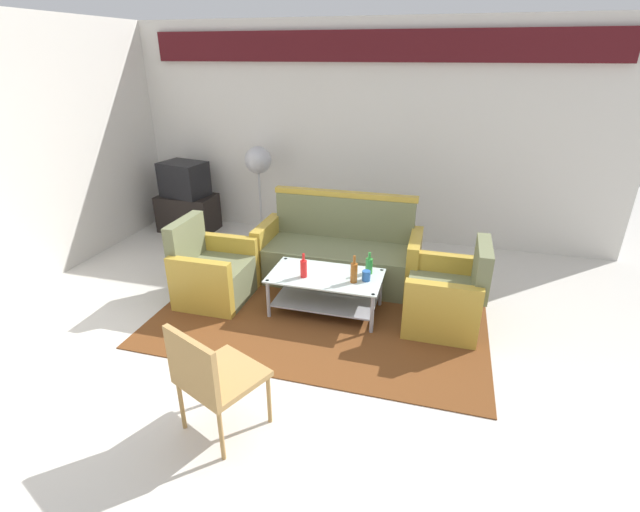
{
  "coord_description": "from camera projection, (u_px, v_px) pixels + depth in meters",
  "views": [
    {
      "loc": [
        1.05,
        -3.0,
        2.39
      ],
      "look_at": [
        0.0,
        0.74,
        0.65
      ],
      "focal_mm": 25.47,
      "sensor_mm": 36.0,
      "label": 1
    }
  ],
  "objects": [
    {
      "name": "bottle_red",
      "position": [
        304.0,
        268.0,
        4.36
      ],
      "size": [
        0.07,
        0.07,
        0.24
      ],
      "color": "red",
      "rests_on": "coffee_table"
    },
    {
      "name": "bottle_green",
      "position": [
        369.0,
        265.0,
        4.43
      ],
      "size": [
        0.07,
        0.07,
        0.22
      ],
      "color": "#2D8C38",
      "rests_on": "coffee_table"
    },
    {
      "name": "armchair_right",
      "position": [
        446.0,
        298.0,
        4.27
      ],
      "size": [
        0.7,
        0.76,
        0.85
      ],
      "rotation": [
        0.0,
        0.0,
        1.57
      ],
      "color": "#6B704C",
      "rests_on": "rug"
    },
    {
      "name": "pedestal_fan",
      "position": [
        258.0,
        166.0,
        6.08
      ],
      "size": [
        0.36,
        0.36,
        1.27
      ],
      "color": "#2D2D33",
      "rests_on": "ground"
    },
    {
      "name": "cup",
      "position": [
        366.0,
        276.0,
        4.31
      ],
      "size": [
        0.08,
        0.08,
        0.1
      ],
      "primitive_type": "cylinder",
      "color": "#2659A5",
      "rests_on": "coffee_table"
    },
    {
      "name": "television",
      "position": [
        184.0,
        179.0,
        6.42
      ],
      "size": [
        0.67,
        0.54,
        0.48
      ],
      "rotation": [
        0.0,
        0.0,
        2.96
      ],
      "color": "black",
      "rests_on": "tv_stand"
    },
    {
      "name": "wicker_chair",
      "position": [
        211.0,
        374.0,
        2.93
      ],
      "size": [
        0.63,
        0.63,
        0.84
      ],
      "rotation": [
        0.0,
        0.0,
        -0.41
      ],
      "color": "#AD844C",
      "rests_on": "ground"
    },
    {
      "name": "wall_back",
      "position": [
        367.0,
        129.0,
        5.95
      ],
      "size": [
        6.52,
        0.19,
        2.8
      ],
      "color": "silver",
      "rests_on": "ground"
    },
    {
      "name": "armchair_left",
      "position": [
        213.0,
        274.0,
        4.74
      ],
      "size": [
        0.7,
        0.76,
        0.85
      ],
      "rotation": [
        0.0,
        0.0,
        -1.57
      ],
      "color": "#6B704C",
      "rests_on": "rug"
    },
    {
      "name": "ground_plane",
      "position": [
        296.0,
        359.0,
        3.87
      ],
      "size": [
        14.0,
        14.0,
        0.0
      ],
      "primitive_type": "plane",
      "color": "beige"
    },
    {
      "name": "bottle_brown",
      "position": [
        354.0,
        272.0,
        4.25
      ],
      "size": [
        0.07,
        0.07,
        0.27
      ],
      "color": "brown",
      "rests_on": "coffee_table"
    },
    {
      "name": "rug",
      "position": [
        323.0,
        310.0,
        4.61
      ],
      "size": [
        3.19,
        2.25,
        0.01
      ],
      "primitive_type": "cube",
      "color": "brown",
      "rests_on": "ground"
    },
    {
      "name": "couch",
      "position": [
        339.0,
        254.0,
        5.13
      ],
      "size": [
        1.8,
        0.75,
        0.96
      ],
      "rotation": [
        0.0,
        0.0,
        3.15
      ],
      "color": "#6B704C",
      "rests_on": "rug"
    },
    {
      "name": "tv_stand",
      "position": [
        188.0,
        213.0,
        6.62
      ],
      "size": [
        0.8,
        0.5,
        0.52
      ],
      "primitive_type": "cube",
      "color": "black",
      "rests_on": "ground"
    },
    {
      "name": "coffee_table",
      "position": [
        326.0,
        288.0,
        4.49
      ],
      "size": [
        1.1,
        0.6,
        0.4
      ],
      "color": "silver",
      "rests_on": "rug"
    }
  ]
}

